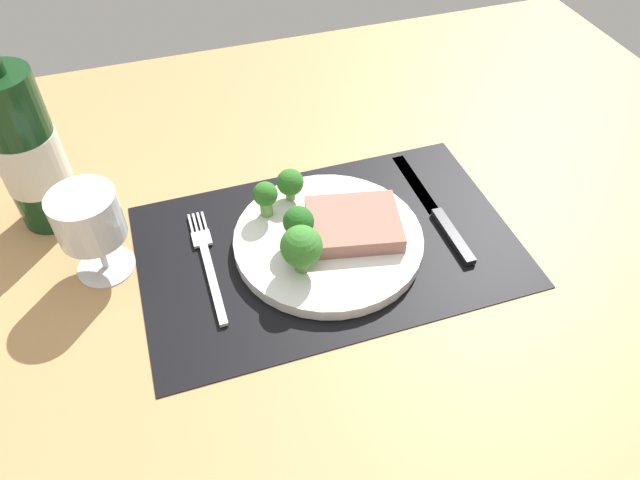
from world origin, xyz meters
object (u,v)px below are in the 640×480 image
steak (353,224)px  knife (438,214)px  plate (328,240)px  wine_bottle (26,149)px  wine_glass (89,222)px  fork (208,263)px

steak → knife: bearing=2.2°
plate → wine_bottle: wine_bottle is taller
wine_glass → steak: bearing=-9.5°
steak → wine_glass: (-30.77, 5.12, 4.96)cm
wine_bottle → fork: bearing=-40.9°
knife → fork: bearing=-179.7°
fork → wine_glass: (-12.11, 3.76, 7.38)cm
steak → wine_bottle: wine_bottle is taller
knife → wine_glass: size_ratio=1.96×
plate → knife: size_ratio=1.05×
plate → wine_glass: 28.72cm
plate → wine_glass: wine_glass is taller
fork → wine_glass: bearing=164.6°
steak → wine_glass: 31.59cm
wine_glass → plate: bearing=-10.7°
wine_glass → fork: bearing=-17.2°
steak → wine_bottle: 41.25cm
steak → wine_bottle: size_ratio=0.38×
steak → fork: steak is taller
wine_bottle → wine_glass: wine_bottle is taller
knife → plate: bearing=-176.1°
steak → fork: (-18.66, 1.37, -2.42)cm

